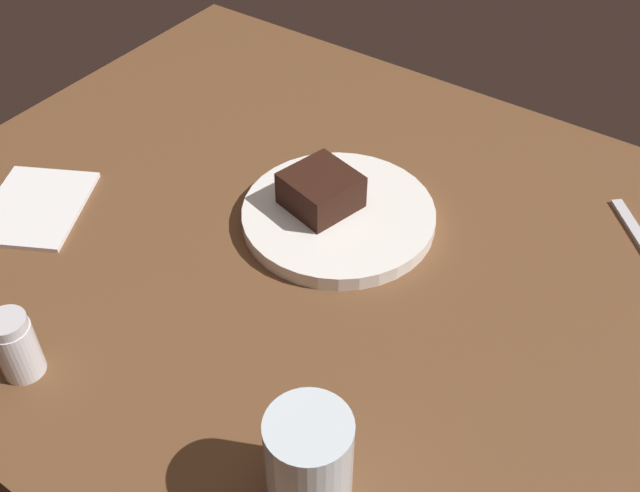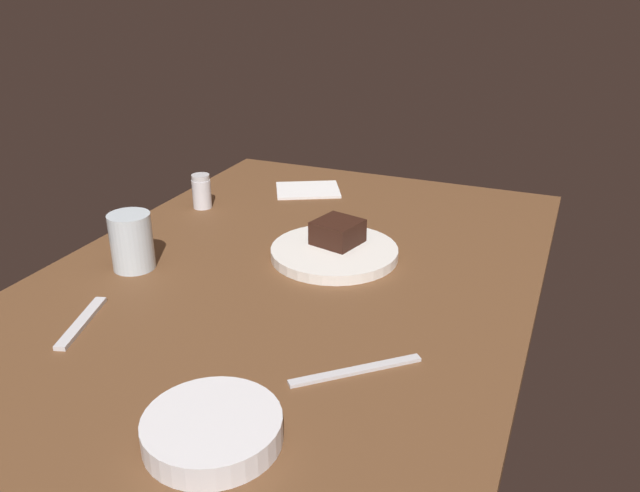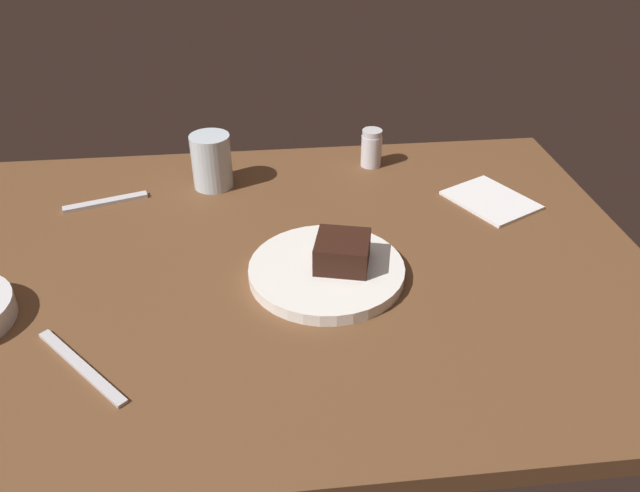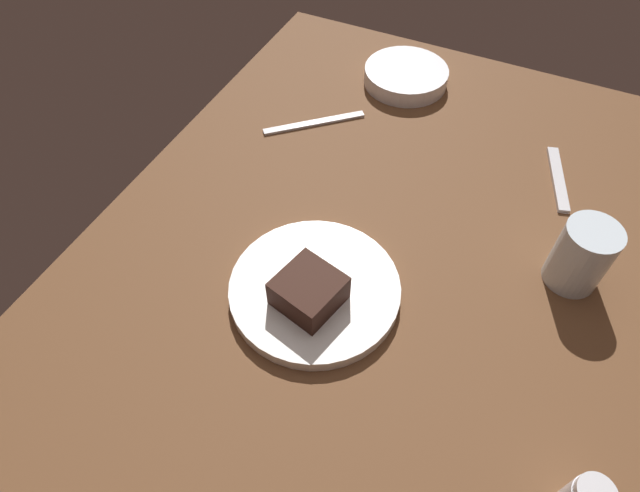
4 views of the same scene
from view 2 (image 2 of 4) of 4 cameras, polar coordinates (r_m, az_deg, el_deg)
The scene contains 9 objects.
dining_table at distance 116.74cm, azimuth -2.41°, elevation -2.78°, with size 120.00×84.00×3.00cm, color brown.
dessert_plate at distance 120.58cm, azimuth 1.28°, elevation -0.57°, with size 23.82×23.82×1.90cm, color white.
chocolate_cake_slice at distance 121.50cm, azimuth 1.57°, elevation 1.26°, with size 7.92×7.96×4.43cm, color black.
salt_shaker at distance 146.81cm, azimuth -10.43°, elevation 4.77°, with size 4.20×4.20×7.67cm.
water_glass at distance 119.51cm, azimuth -16.32°, elevation 0.39°, with size 7.54×7.54×10.32cm, color silver.
side_bowl at distance 77.93cm, azimuth -9.49°, elevation -15.70°, with size 16.25×16.25×3.18cm, color silver.
dessert_spoon at distance 105.55cm, azimuth -20.33°, elevation -6.34°, with size 15.00×1.80×0.70cm, color silver.
butter_knife at distance 88.70cm, azimuth 3.20°, elevation -10.93°, with size 19.00×1.40×0.50cm, color silver.
folded_napkin at distance 156.13cm, azimuth -1.09°, elevation 4.98°, with size 11.82×14.97×0.60cm, color white.
Camera 2 is at (-94.40, -44.53, 53.80)cm, focal length 36.19 mm.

